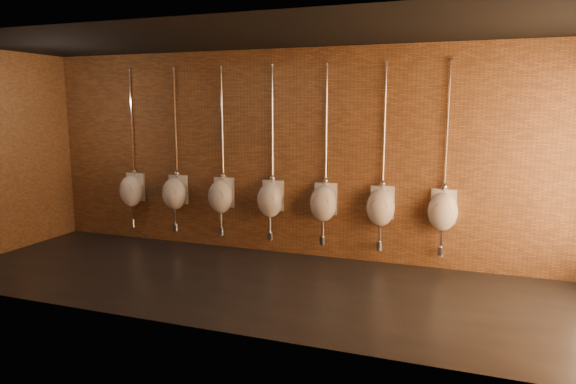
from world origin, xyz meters
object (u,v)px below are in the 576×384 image
Objects in this scene: urinal_1 at (175,193)px; urinal_4 at (323,203)px; urinal_2 at (221,196)px; urinal_3 at (270,199)px; urinal_5 at (381,206)px; urinal_0 at (131,190)px; urinal_6 at (443,210)px.

urinal_1 is 2.61m from urinal_4.
urinal_4 is (1.74, 0.00, 0.00)m from urinal_2.
urinal_2 and urinal_3 have the same top height.
urinal_3 is 1.00× the size of urinal_5.
urinal_0 is 1.00× the size of urinal_6.
urinal_3 is at bearing 180.00° from urinal_6.
urinal_5 is (4.35, 0.00, 0.00)m from urinal_0.
urinal_2 is at bearing 180.00° from urinal_5.
urinal_2 is at bearing 180.00° from urinal_6.
urinal_2 and urinal_5 have the same top height.
urinal_0 is at bearing 180.00° from urinal_3.
urinal_5 and urinal_6 have the same top height.
urinal_1 is at bearing 180.00° from urinal_3.
urinal_2 and urinal_6 have the same top height.
urinal_0 is 2.61m from urinal_3.
urinal_2 is at bearing 0.00° from urinal_0.
urinal_3 is 0.87m from urinal_4.
urinal_1 is at bearing 0.00° from urinal_0.
urinal_0 and urinal_6 have the same top height.
urinal_0 is 1.74m from urinal_2.
urinal_6 is at bearing 0.00° from urinal_5.
urinal_6 is at bearing 0.00° from urinal_0.
urinal_1 is 1.74m from urinal_3.
urinal_0 is 4.35m from urinal_5.
urinal_6 is (1.74, 0.00, 0.00)m from urinal_4.
urinal_5 is 0.87m from urinal_6.
urinal_3 and urinal_6 have the same top height.
urinal_4 is (3.48, 0.00, 0.00)m from urinal_0.
urinal_2 is 1.74m from urinal_4.
urinal_1 and urinal_4 have the same top height.
urinal_0 and urinal_3 have the same top height.
urinal_4 is at bearing 180.00° from urinal_5.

